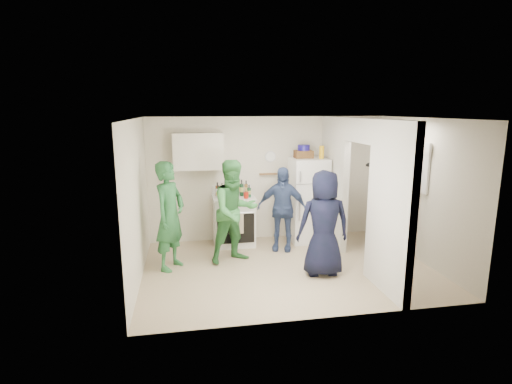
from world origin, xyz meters
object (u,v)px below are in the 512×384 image
wicker_basket (304,154)px  person_green_left (170,216)px  yellow_cup_stack_top (322,152)px  person_navy (324,223)px  stove (234,221)px  person_green_center (235,212)px  person_denim (282,209)px  blue_bowl (304,148)px  fridge (308,200)px  person_nook (382,202)px

wicker_basket → person_green_left: (-2.59, -1.04, -0.86)m
yellow_cup_stack_top → person_navy: size_ratio=0.15×
stove → person_navy: 2.15m
person_green_left → wicker_basket: bearing=-37.1°
person_green_center → person_denim: bearing=3.8°
stove → blue_bowl: bearing=0.8°
fridge → yellow_cup_stack_top: yellow_cup_stack_top is taller
fridge → person_green_center: 1.82m
stove → person_navy: size_ratio=0.56×
person_green_left → stove: bearing=-18.2°
yellow_cup_stack_top → person_nook: yellow_cup_stack_top is taller
fridge → person_green_left: (-2.69, -0.99, 0.06)m
wicker_basket → person_green_left: size_ratio=0.19×
person_green_center → person_denim: (0.95, 0.44, -0.10)m
wicker_basket → person_navy: (-0.17, -1.74, -0.91)m
person_green_center → person_nook: person_nook is taller
wicker_basket → stove: bearing=-179.2°
fridge → yellow_cup_stack_top: 1.00m
yellow_cup_stack_top → person_green_center: (-1.81, -0.77, -0.92)m
fridge → yellow_cup_stack_top: size_ratio=6.77×
person_navy → person_nook: bearing=-145.0°
stove → wicker_basket: wicker_basket is taller
person_green_left → person_green_center: 1.10m
person_green_center → person_denim: size_ratio=1.13×
person_green_left → person_navy: person_green_left is taller
stove → person_green_left: person_green_left is taller
person_green_center → wicker_basket: bearing=10.5°
fridge → person_green_center: (-1.59, -0.87, 0.06)m
blue_bowl → person_green_center: 2.02m
wicker_basket → yellow_cup_stack_top: bearing=-25.1°
stove → fridge: fridge is taller
blue_bowl → fridge: bearing=-26.6°
person_green_left → person_denim: (2.04, 0.56, -0.11)m
yellow_cup_stack_top → person_green_center: size_ratio=0.14×
person_green_left → person_navy: (2.42, -0.70, -0.05)m
person_nook → blue_bowl: bearing=-113.6°
yellow_cup_stack_top → wicker_basket: bearing=154.9°
yellow_cup_stack_top → person_nook: (0.96, -0.73, -0.88)m
blue_bowl → person_green_left: 2.96m
stove → person_green_center: bearing=-95.6°
stove → yellow_cup_stack_top: (1.72, -0.13, 1.33)m
person_denim → blue_bowl: bearing=62.0°
person_denim → person_nook: size_ratio=0.85×
wicker_basket → blue_bowl: blue_bowl is taller
fridge → yellow_cup_stack_top: bearing=-24.4°
yellow_cup_stack_top → person_denim: bearing=-159.2°
yellow_cup_stack_top → person_denim: 1.38m
yellow_cup_stack_top → stove: bearing=175.7°
fridge → wicker_basket: size_ratio=4.84×
person_green_center → person_denim: 1.05m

